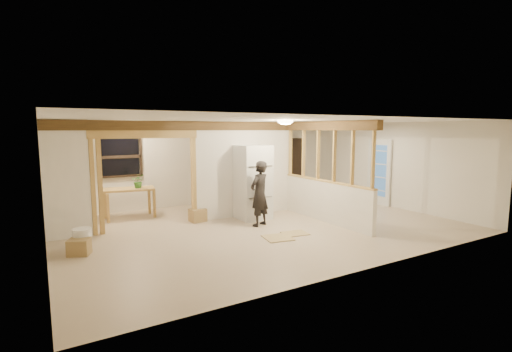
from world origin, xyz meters
TOP-DOWN VIEW (x-y plane):
  - floor at (0.00, 0.00)m, footprint 9.00×6.50m
  - ceiling at (0.00, 0.00)m, footprint 9.00×6.50m
  - wall_back at (0.00, 3.25)m, footprint 9.00×0.01m
  - wall_front at (0.00, -3.25)m, footprint 9.00×0.01m
  - wall_left at (-4.50, 0.00)m, footprint 0.01×6.50m
  - wall_right at (4.50, 0.00)m, footprint 0.01×6.50m
  - partition_left_stub at (-4.05, 1.20)m, footprint 0.90×0.12m
  - partition_center at (0.20, 1.20)m, footprint 2.80×0.12m
  - doorway_frame at (-2.40, 1.20)m, footprint 2.46×0.14m
  - header_beam_back at (-1.00, 1.20)m, footprint 7.00×0.18m
  - header_beam_right at (1.60, -0.40)m, footprint 0.18×3.30m
  - pony_wall at (1.60, -0.40)m, footprint 0.12×3.20m
  - stud_partition at (1.60, -0.40)m, footprint 0.14×3.20m
  - window_back at (-2.60, 3.17)m, footprint 1.12×0.10m
  - french_door at (4.42, 0.40)m, footprint 0.12×0.86m
  - ceiling_dome_main at (0.30, -0.50)m, footprint 0.36×0.36m
  - ceiling_dome_util at (-2.50, 2.30)m, footprint 0.32×0.32m
  - hanging_bulb at (-2.00, 1.60)m, footprint 0.07×0.07m
  - refrigerator at (0.18, 0.76)m, footprint 0.78×0.76m
  - woman at (-0.05, 0.04)m, footprint 0.67×0.57m
  - work_table at (-2.56, 2.42)m, footprint 1.33×0.81m
  - potted_plant at (-2.33, 2.33)m, footprint 0.39×0.36m
  - shop_vac at (-3.96, 1.93)m, footprint 0.68×0.68m
  - bookshelf at (2.91, 3.01)m, footprint 1.00×0.33m
  - bucket at (-3.90, 0.14)m, footprint 0.45×0.45m
  - box_util_a at (-1.17, 1.18)m, footprint 0.41×0.36m
  - box_util_b at (-3.95, 1.36)m, footprint 0.39×0.39m
  - box_front at (-3.98, -0.08)m, footprint 0.46×0.42m
  - floor_panel_near at (-0.24, -1.05)m, footprint 0.65×0.65m
  - floor_panel_far at (0.27, -0.96)m, footprint 0.59×0.50m

SIDE VIEW (x-z plane):
  - floor at x=0.00m, z-range -0.01..0.00m
  - floor_panel_far at x=0.27m, z-range 0.00..0.02m
  - floor_panel_near at x=-0.24m, z-range 0.00..0.02m
  - box_util_b at x=-3.95m, z-range 0.00..0.29m
  - box_front at x=-3.98m, z-range 0.00..0.30m
  - box_util_a at x=-1.17m, z-range 0.00..0.32m
  - bucket at x=-3.90m, z-range 0.00..0.43m
  - shop_vac at x=-3.96m, z-range 0.00..0.67m
  - work_table at x=-2.56m, z-range 0.00..0.79m
  - pony_wall at x=1.60m, z-range 0.00..1.00m
  - woman at x=-0.05m, z-range 0.00..1.56m
  - refrigerator at x=0.18m, z-range 0.00..1.89m
  - potted_plant at x=-2.33m, z-range 0.79..1.15m
  - bookshelf at x=2.91m, z-range 0.00..1.99m
  - french_door at x=4.42m, z-range 0.00..2.00m
  - doorway_frame at x=-2.40m, z-range 0.00..2.20m
  - wall_back at x=0.00m, z-range 0.00..2.50m
  - wall_front at x=0.00m, z-range 0.00..2.50m
  - wall_left at x=-4.50m, z-range 0.00..2.50m
  - wall_right at x=4.50m, z-range 0.00..2.50m
  - partition_left_stub at x=-4.05m, z-range 0.00..2.50m
  - partition_center at x=0.20m, z-range 0.00..2.50m
  - window_back at x=-2.60m, z-range 1.00..2.10m
  - stud_partition at x=1.60m, z-range 1.00..2.32m
  - hanging_bulb at x=-2.00m, z-range 2.15..2.22m
  - header_beam_back at x=-1.00m, z-range 2.27..2.49m
  - header_beam_right at x=1.60m, z-range 2.27..2.49m
  - ceiling_dome_main at x=0.30m, z-range 2.40..2.56m
  - ceiling_dome_util at x=-2.50m, z-range 2.41..2.55m
  - ceiling at x=0.00m, z-range 2.50..2.50m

